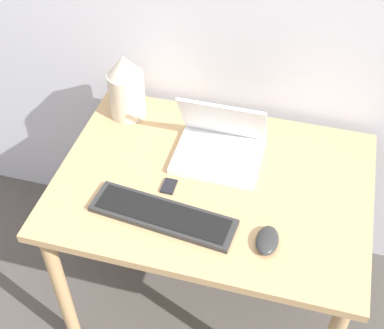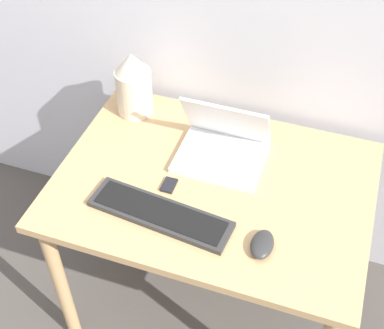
{
  "view_description": "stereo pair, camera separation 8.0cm",
  "coord_description": "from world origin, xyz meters",
  "px_view_note": "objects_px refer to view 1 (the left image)",
  "views": [
    {
      "loc": [
        0.25,
        -0.81,
        2.01
      ],
      "look_at": [
        -0.06,
        0.34,
        0.82
      ],
      "focal_mm": 50.0,
      "sensor_mm": 36.0,
      "label": 1
    },
    {
      "loc": [
        0.33,
        -0.79,
        2.01
      ],
      "look_at": [
        -0.06,
        0.34,
        0.82
      ],
      "focal_mm": 50.0,
      "sensor_mm": 36.0,
      "label": 2
    }
  ],
  "objects_px": {
    "keyboard": "(163,215)",
    "laptop": "(220,143)",
    "vase": "(126,87)",
    "mp3_player": "(169,186)",
    "mouse": "(267,240)"
  },
  "relations": [
    {
      "from": "vase",
      "to": "mouse",
      "type": "bearing_deg",
      "value": -37.69
    },
    {
      "from": "laptop",
      "to": "vase",
      "type": "relative_size",
      "value": 1.16
    },
    {
      "from": "keyboard",
      "to": "mouse",
      "type": "relative_size",
      "value": 4.27
    },
    {
      "from": "vase",
      "to": "keyboard",
      "type": "bearing_deg",
      "value": -58.5
    },
    {
      "from": "keyboard",
      "to": "mouse",
      "type": "xyz_separation_m",
      "value": [
        0.33,
        -0.02,
        0.01
      ]
    },
    {
      "from": "keyboard",
      "to": "laptop",
      "type": "bearing_deg",
      "value": 72.09
    },
    {
      "from": "mouse",
      "to": "keyboard",
      "type": "bearing_deg",
      "value": 177.2
    },
    {
      "from": "mouse",
      "to": "vase",
      "type": "bearing_deg",
      "value": 142.31
    },
    {
      "from": "mp3_player",
      "to": "keyboard",
      "type": "bearing_deg",
      "value": -81.28
    },
    {
      "from": "mouse",
      "to": "mp3_player",
      "type": "distance_m",
      "value": 0.38
    },
    {
      "from": "keyboard",
      "to": "mouse",
      "type": "distance_m",
      "value": 0.33
    },
    {
      "from": "vase",
      "to": "mp3_player",
      "type": "height_order",
      "value": "vase"
    },
    {
      "from": "keyboard",
      "to": "vase",
      "type": "height_order",
      "value": "vase"
    },
    {
      "from": "mouse",
      "to": "vase",
      "type": "relative_size",
      "value": 0.43
    },
    {
      "from": "mouse",
      "to": "vase",
      "type": "height_order",
      "value": "vase"
    }
  ]
}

